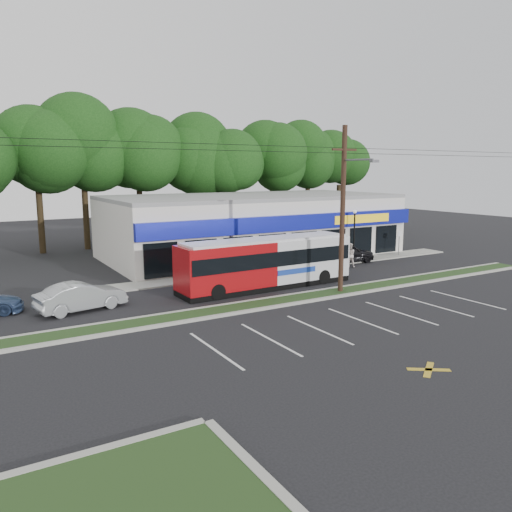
{
  "coord_description": "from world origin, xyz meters",
  "views": [
    {
      "loc": [
        -16.66,
        -21.92,
        7.38
      ],
      "look_at": [
        -0.63,
        5.0,
        2.02
      ],
      "focal_mm": 35.0,
      "sensor_mm": 36.0,
      "label": 1
    }
  ],
  "objects": [
    {
      "name": "strip_mall",
      "position": [
        5.5,
        15.91,
        2.65
      ],
      "size": [
        25.0,
        12.55,
        5.3
      ],
      "color": "silver",
      "rests_on": "ground"
    },
    {
      "name": "utility_pole",
      "position": [
        2.83,
        0.93,
        5.41
      ],
      "size": [
        50.0,
        2.77,
        10.0
      ],
      "color": "black",
      "rests_on": "ground"
    },
    {
      "name": "pedestrian_b",
      "position": [
        9.0,
        7.03,
        0.94
      ],
      "size": [
        1.15,
        1.07,
        1.89
      ],
      "primitive_type": "imported",
      "rotation": [
        0.0,
        0.0,
        2.63
      ],
      "color": "beige",
      "rests_on": "ground"
    },
    {
      "name": "metrobus",
      "position": [
        -0.13,
        4.5,
        1.69
      ],
      "size": [
        11.9,
        2.79,
        3.18
      ],
      "rotation": [
        0.0,
        0.0,
        0.02
      ],
      "color": "maroon",
      "rests_on": "ground"
    },
    {
      "name": "lamp_post",
      "position": [
        11.0,
        8.8,
        2.67
      ],
      "size": [
        0.3,
        0.3,
        4.25
      ],
      "color": "black",
      "rests_on": "ground"
    },
    {
      "name": "curb_south",
      "position": [
        0.0,
        0.15,
        0.07
      ],
      "size": [
        40.0,
        0.25,
        0.14
      ],
      "primitive_type": "cube",
      "color": "#9E9E93",
      "rests_on": "ground"
    },
    {
      "name": "car_dark",
      "position": [
        9.91,
        8.5,
        0.83
      ],
      "size": [
        4.89,
        2.06,
        1.65
      ],
      "primitive_type": "imported",
      "rotation": [
        0.0,
        0.0,
        1.55
      ],
      "color": "black",
      "rests_on": "ground"
    },
    {
      "name": "ground",
      "position": [
        0.0,
        0.0,
        0.0
      ],
      "size": [
        120.0,
        120.0,
        0.0
      ],
      "primitive_type": "plane",
      "color": "black",
      "rests_on": "ground"
    },
    {
      "name": "sign_post",
      "position": [
        16.0,
        8.57,
        1.56
      ],
      "size": [
        0.45,
        0.1,
        2.23
      ],
      "color": "#59595E",
      "rests_on": "ground"
    },
    {
      "name": "car_silver",
      "position": [
        -11.47,
        5.03,
        0.76
      ],
      "size": [
        4.86,
        2.45,
        1.53
      ],
      "primitive_type": "imported",
      "rotation": [
        0.0,
        0.0,
        1.76
      ],
      "color": "#999DA0",
      "rests_on": "ground"
    },
    {
      "name": "pedestrian_a",
      "position": [
        6.59,
        8.24,
        0.96
      ],
      "size": [
        0.84,
        0.79,
        1.92
      ],
      "primitive_type": "imported",
      "rotation": [
        0.0,
        0.0,
        3.81
      ],
      "color": "silver",
      "rests_on": "ground"
    },
    {
      "name": "curb_north",
      "position": [
        0.0,
        1.85,
        0.07
      ],
      "size": [
        40.0,
        0.25,
        0.14
      ],
      "primitive_type": "cube",
      "color": "#9E9E93",
      "rests_on": "ground"
    },
    {
      "name": "sidewalk",
      "position": [
        5.0,
        9.0,
        0.05
      ],
      "size": [
        32.0,
        2.2,
        0.1
      ],
      "primitive_type": "cube",
      "color": "#9E9E93",
      "rests_on": "ground"
    },
    {
      "name": "tree_line",
      "position": [
        4.0,
        26.0,
        8.42
      ],
      "size": [
        46.76,
        6.76,
        11.83
      ],
      "color": "black",
      "rests_on": "ground"
    },
    {
      "name": "grass_strip",
      "position": [
        0.0,
        1.0,
        0.06
      ],
      "size": [
        40.0,
        1.6,
        0.12
      ],
      "primitive_type": "cube",
      "color": "#233A18",
      "rests_on": "ground"
    }
  ]
}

